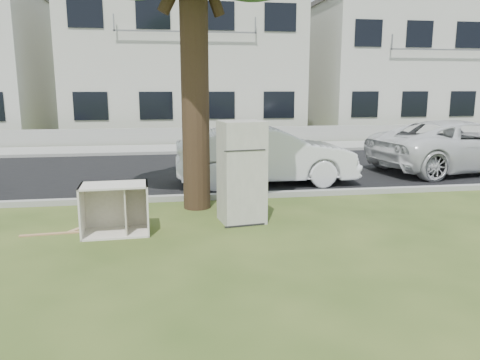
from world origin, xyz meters
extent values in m
plane|color=#314719|center=(0.00, 0.00, 0.00)|extent=(120.00, 120.00, 0.00)
cube|color=black|center=(0.00, 6.00, 0.01)|extent=(120.00, 7.00, 0.01)
cube|color=gray|center=(0.00, 2.45, 0.00)|extent=(120.00, 0.18, 0.12)
cube|color=gray|center=(0.00, 9.55, 0.00)|extent=(120.00, 0.18, 0.12)
cube|color=gray|center=(0.00, 11.00, 0.01)|extent=(120.00, 2.80, 0.01)
cube|color=gray|center=(0.00, 12.60, 0.35)|extent=(120.00, 0.15, 0.70)
cylinder|color=black|center=(-0.40, 1.80, 2.60)|extent=(0.54, 0.54, 5.20)
cube|color=beige|center=(0.00, 17.50, 3.60)|extent=(11.00, 8.00, 7.20)
cube|color=beige|center=(12.00, 17.50, 3.30)|extent=(10.00, 8.00, 6.60)
cube|color=#595451|center=(12.00, 17.50, 6.72)|extent=(10.20, 8.16, 0.24)
cube|color=silver|center=(0.34, 0.69, 0.91)|extent=(0.85, 0.80, 1.83)
cube|color=beige|center=(-1.86, 0.29, 0.42)|extent=(1.12, 0.72, 0.85)
cube|color=#A1784D|center=(-2.90, 0.41, 0.01)|extent=(1.04, 0.17, 0.02)
cube|color=tan|center=(-1.95, 0.44, 0.01)|extent=(0.65, 0.82, 0.02)
cube|color=tan|center=(-2.45, 0.76, 0.01)|extent=(0.47, 0.66, 0.02)
imported|color=silver|center=(1.47, 3.93, 0.74)|extent=(4.50, 1.62, 1.48)
imported|color=silver|center=(7.43, 4.81, 0.74)|extent=(5.63, 3.24, 1.48)
camera|label=1|loc=(-0.98, -7.45, 2.42)|focal=35.00mm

